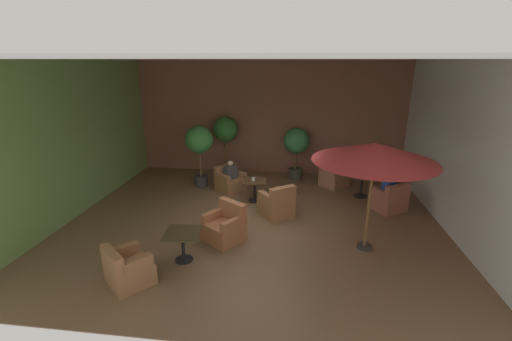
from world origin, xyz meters
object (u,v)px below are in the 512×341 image
object	(u,v)px
iced_drink_cup	(253,179)
patron_blue_shirt	(231,171)
armchair_front_left_north	(277,204)
patio_umbrella_tall_red	(375,153)
armchair_front_right_east	(128,269)
potted_tree_mid_left	(296,144)
patron_by_window	(390,187)
armchair_front_right_north	(225,227)
cafe_table_front_left	(255,185)
armchair_mid_center_north	(389,200)
potted_tree_left_corner	(226,134)
cafe_table_mid_center	(362,181)
armchair_front_left_east	(230,181)
potted_tree_mid_right	(199,143)
armchair_mid_center_east	(333,177)
cafe_table_front_right	(183,239)

from	to	relation	value
iced_drink_cup	patron_blue_shirt	bearing A→B (deg)	135.88
armchair_front_left_north	patio_umbrella_tall_red	world-z (taller)	patio_umbrella_tall_red
armchair_front_right_east	potted_tree_mid_left	size ratio (longest dim) A/B	0.57
patron_by_window	potted_tree_mid_left	bearing A→B (deg)	137.96
patron_by_window	armchair_front_right_north	bearing A→B (deg)	-152.09
armchair_front_right_north	patio_umbrella_tall_red	size ratio (longest dim) A/B	0.43
cafe_table_front_left	armchair_front_left_north	distance (m)	1.21
patio_umbrella_tall_red	potted_tree_mid_left	distance (m)	4.94
patron_by_window	cafe_table_front_left	bearing A→B (deg)	177.49
armchair_mid_center_north	potted_tree_left_corner	size ratio (longest dim) A/B	0.50
armchair_front_right_east	armchair_mid_center_north	distance (m)	6.93
armchair_mid_center_north	patio_umbrella_tall_red	bearing A→B (deg)	-115.16
cafe_table_mid_center	iced_drink_cup	distance (m)	3.35
armchair_front_left_east	iced_drink_cup	distance (m)	1.28
potted_tree_left_corner	iced_drink_cup	world-z (taller)	potted_tree_left_corner
cafe_table_front_left	armchair_front_right_north	size ratio (longest dim) A/B	0.68
potted_tree_mid_right	patron_by_window	distance (m)	5.89
potted_tree_mid_right	potted_tree_left_corner	bearing A→B (deg)	64.23
patio_umbrella_tall_red	armchair_front_right_east	bearing A→B (deg)	-158.12
armchair_mid_center_east	iced_drink_cup	xyz separation A→B (m)	(-2.46, -1.67, 0.39)
armchair_front_left_north	iced_drink_cup	distance (m)	1.22
armchair_front_right_east	patron_by_window	world-z (taller)	patron_by_window
potted_tree_mid_left	cafe_table_mid_center	bearing A→B (deg)	-34.97
armchair_front_left_east	potted_tree_left_corner	bearing A→B (deg)	105.85
armchair_front_left_north	armchair_mid_center_north	distance (m)	3.17
armchair_front_left_north	potted_tree_mid_left	distance (m)	3.30
cafe_table_mid_center	armchair_mid_center_east	xyz separation A→B (m)	(-0.78, 0.84, -0.16)
armchair_mid_center_north	armchair_mid_center_east	size ratio (longest dim) A/B	1.03
potted_tree_left_corner	potted_tree_mid_right	size ratio (longest dim) A/B	1.04
potted_tree_mid_left	armchair_front_left_north	bearing A→B (deg)	-97.99
cafe_table_front_right	cafe_table_mid_center	bearing A→B (deg)	43.89
armchair_front_right_east	patio_umbrella_tall_red	xyz separation A→B (m)	(4.62, 1.86, 1.91)
armchair_front_right_east	armchair_mid_center_north	world-z (taller)	armchair_mid_center_north
cafe_table_mid_center	patron_blue_shirt	world-z (taller)	patron_blue_shirt
patron_by_window	cafe_table_mid_center	bearing A→B (deg)	121.76
armchair_front_right_north	armchair_mid_center_east	distance (m)	4.87
cafe_table_mid_center	patron_by_window	xyz separation A→B (m)	(0.58, -0.93, 0.20)
patron_blue_shirt	armchair_mid_center_east	bearing A→B (deg)	14.55
cafe_table_front_right	patron_blue_shirt	xyz separation A→B (m)	(0.20, 4.09, 0.15)
armchair_mid_center_east	patio_umbrella_tall_red	distance (m)	4.42
potted_tree_left_corner	potted_tree_mid_left	bearing A→B (deg)	-2.19
cafe_table_front_left	potted_tree_left_corner	xyz separation A→B (m)	(-1.33, 2.29, 1.02)
armchair_front_left_east	armchair_mid_center_north	distance (m)	4.80
armchair_mid_center_north	potted_tree_mid_left	bearing A→B (deg)	137.79
cafe_table_front_left	patio_umbrella_tall_red	bearing A→B (deg)	-40.46
armchair_front_right_north	armchair_mid_center_east	bearing A→B (deg)	54.75
armchair_front_left_north	armchair_front_right_north	distance (m)	1.80
cafe_table_mid_center	iced_drink_cup	bearing A→B (deg)	-165.60
armchair_front_right_north	armchair_mid_center_east	size ratio (longest dim) A/B	1.05
armchair_front_right_north	cafe_table_front_right	bearing A→B (deg)	-125.14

